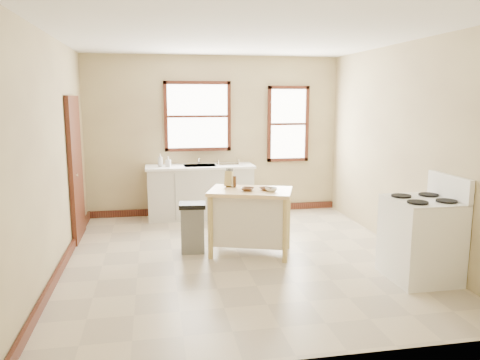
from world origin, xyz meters
name	(u,v)px	position (x,y,z in m)	size (l,w,h in m)	color
floor	(240,257)	(0.00, 0.00, 0.00)	(5.00, 5.00, 0.00)	tan
ceiling	(241,37)	(0.00, 0.00, 2.80)	(5.00, 5.00, 0.00)	white
wall_back	(215,136)	(0.00, 2.50, 1.40)	(4.50, 0.04, 2.80)	#C9BA84
wall_left	(53,155)	(-2.25, 0.00, 1.40)	(0.04, 5.00, 2.80)	#C9BA84
wall_right	(404,148)	(2.25, 0.00, 1.40)	(0.04, 5.00, 2.80)	#C9BA84
window_main	(198,116)	(-0.30, 2.48, 1.75)	(1.17, 0.06, 1.22)	#34150E
window_side	(288,124)	(1.35, 2.48, 1.60)	(0.77, 0.06, 1.37)	#34150E
door_left	(76,168)	(-2.21, 1.30, 1.05)	(0.06, 0.90, 2.10)	#34150E
baseboard_back	(216,209)	(0.00, 2.47, 0.06)	(4.50, 0.04, 0.12)	#34150E
baseboard_left	(63,263)	(-2.22, 0.00, 0.06)	(0.04, 5.00, 0.12)	#34150E
sink_counter	(200,191)	(-0.30, 2.20, 0.46)	(1.86, 0.62, 0.92)	beige
faucet	(199,158)	(-0.30, 2.38, 1.03)	(0.03, 0.03, 0.22)	silver
soap_bottle_a	(160,160)	(-0.97, 2.17, 1.03)	(0.08, 0.09, 0.22)	#B2B2B2
soap_bottle_b	(168,162)	(-0.84, 2.14, 1.01)	(0.08, 0.08, 0.17)	#B2B2B2
dish_rack	(228,162)	(0.18, 2.19, 0.97)	(0.37, 0.28, 0.09)	silver
kitchen_island	(250,222)	(0.16, 0.13, 0.44)	(1.07, 0.68, 0.87)	#E3BA85
knife_block	(229,180)	(-0.09, 0.39, 0.97)	(0.10, 0.10, 0.20)	#DEB175
pepper_grinder	(235,182)	(-0.02, 0.35, 0.95)	(0.04, 0.04, 0.15)	#452812
bowl_a	(248,189)	(0.11, 0.07, 0.89)	(0.17, 0.17, 0.04)	brown
bowl_b	(266,189)	(0.35, 0.07, 0.89)	(0.15, 0.15, 0.04)	brown
bowl_c	(271,190)	(0.40, -0.03, 0.90)	(0.16, 0.16, 0.05)	silver
trash_bin	(193,228)	(-0.59, 0.33, 0.34)	(0.35, 0.29, 0.68)	slate
gas_stove	(421,228)	(1.89, -1.10, 0.60)	(0.75, 0.77, 1.21)	white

